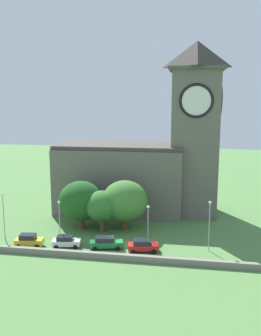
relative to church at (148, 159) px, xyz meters
The scene contains 14 objects.
ground_plane 11.05m from the church, 112.57° to the right, with size 200.00×200.00×0.00m, color #517F42.
church is the anchor object (origin of this frame).
quay_barrier 24.97m from the church, 94.11° to the right, with size 44.99×0.70×0.87m, color gray.
car_yellow 27.12m from the church, 126.08° to the right, with size 4.22×2.48×1.92m.
car_white 23.85m from the church, 116.05° to the right, with size 4.33×2.65×1.68m.
car_green 21.79m from the church, 100.90° to the right, with size 5.05×2.83×1.76m.
car_red 21.68m from the church, 85.00° to the right, with size 4.58×2.80×1.74m.
streetlamp_west_end 27.55m from the church, 138.92° to the right, with size 0.44×0.44×7.16m.
streetlamp_west_mid 21.93m from the church, 122.05° to the right, with size 0.44×0.44×6.42m.
streetlamp_central 18.30m from the church, 82.90° to the right, with size 0.44×0.44×6.12m.
streetlamp_east_mid 21.39m from the church, 58.16° to the right, with size 0.44×0.44×7.31m.
tree_riverside_east 15.19m from the church, 115.13° to the right, with size 5.41×5.41×6.87m.
tree_by_tower 12.41m from the church, 102.79° to the right, with size 7.47×7.47×8.30m.
tree_churchyard 16.11m from the church, 130.23° to the right, with size 7.25×7.25×8.07m.
Camera 1 is at (9.94, -50.19, 21.38)m, focal length 39.82 mm.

